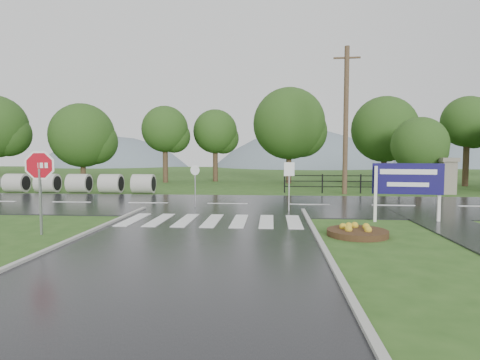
{
  "coord_description": "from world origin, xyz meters",
  "views": [
    {
      "loc": [
        2.18,
        -9.56,
        2.59
      ],
      "look_at": [
        0.95,
        6.0,
        1.5
      ],
      "focal_mm": 30.0,
      "sensor_mm": 36.0,
      "label": 1
    }
  ],
  "objects": [
    {
      "name": "treeline",
      "position": [
        1.0,
        24.0,
        0.0
      ],
      "size": [
        83.2,
        5.2,
        10.0
      ],
      "color": "#1E3F13",
      "rests_on": "ground"
    },
    {
      "name": "utility_pole_east",
      "position": [
        6.68,
        15.5,
        4.56
      ],
      "size": [
        1.6,
        0.3,
        8.97
      ],
      "color": "#473523",
      "rests_on": "ground"
    },
    {
      "name": "main_road",
      "position": [
        0.0,
        10.0,
        0.0
      ],
      "size": [
        90.0,
        8.0,
        0.04
      ],
      "primitive_type": "cube",
      "color": "black",
      "rests_on": "ground"
    },
    {
      "name": "hills",
      "position": [
        3.49,
        65.0,
        -15.54
      ],
      "size": [
        102.0,
        48.0,
        48.0
      ],
      "color": "slate",
      "rests_on": "ground"
    },
    {
      "name": "flower_bed",
      "position": [
        4.84,
        2.94,
        0.14
      ],
      "size": [
        1.86,
        1.86,
        0.37
      ],
      "color": "#332111",
      "rests_on": "ground"
    },
    {
      "name": "culvert_pipes",
      "position": [
        -11.12,
        15.0,
        0.6
      ],
      "size": [
        11.8,
        1.2,
        1.2
      ],
      "color": "#9E9B93",
      "rests_on": "ground"
    },
    {
      "name": "walkway",
      "position": [
        8.5,
        4.0,
        0.0
      ],
      "size": [
        2.2,
        11.0,
        0.04
      ],
      "primitive_type": "cube",
      "color": "#272729",
      "rests_on": "ground"
    },
    {
      "name": "fence_west",
      "position": [
        7.75,
        16.0,
        0.72
      ],
      "size": [
        9.58,
        0.08,
        1.2
      ],
      "color": "black",
      "rests_on": "ground"
    },
    {
      "name": "reg_sign_small",
      "position": [
        2.93,
        7.7,
        1.52
      ],
      "size": [
        0.46,
        0.18,
        2.15
      ],
      "color": "#939399",
      "rests_on": "ground"
    },
    {
      "name": "stop_sign",
      "position": [
        -5.01,
        2.33,
        1.94
      ],
      "size": [
        1.23,
        0.21,
        2.8
      ],
      "color": "#939399",
      "rests_on": "ground"
    },
    {
      "name": "ground",
      "position": [
        0.0,
        0.0,
        0.0
      ],
      "size": [
        120.0,
        120.0,
        0.0
      ],
      "primitive_type": "plane",
      "color": "#2A4F1A",
      "rests_on": "ground"
    },
    {
      "name": "reg_sign_round",
      "position": [
        -1.35,
        8.65,
        1.28
      ],
      "size": [
        0.45,
        0.15,
        1.99
      ],
      "color": "#939399",
      "rests_on": "ground"
    },
    {
      "name": "entrance_tree_left",
      "position": [
        11.8,
        17.5,
        3.06
      ],
      "size": [
        3.6,
        3.6,
        4.87
      ],
      "color": "#3D2B1C",
      "rests_on": "ground"
    },
    {
      "name": "crosswalk",
      "position": [
        0.0,
        5.0,
        0.06
      ],
      "size": [
        6.5,
        2.8,
        0.02
      ],
      "color": "silver",
      "rests_on": "ground"
    },
    {
      "name": "curb_right",
      "position": [
        3.55,
        -4.0,
        0.0
      ],
      "size": [
        0.15,
        24.0,
        0.12
      ],
      "primitive_type": "cube",
      "color": "#A3A39B",
      "rests_on": "ground"
    },
    {
      "name": "pillar_west",
      "position": [
        13.0,
        16.0,
        1.18
      ],
      "size": [
        1.0,
        1.0,
        2.24
      ],
      "color": "gray",
      "rests_on": "ground"
    },
    {
      "name": "estate_billboard",
      "position": [
        7.16,
        5.55,
        1.5
      ],
      "size": [
        2.48,
        0.35,
        2.18
      ],
      "color": "silver",
      "rests_on": "ground"
    }
  ]
}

